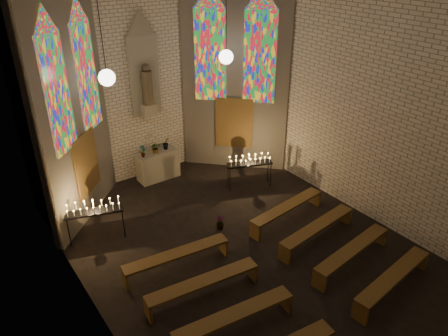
{
  "coord_description": "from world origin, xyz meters",
  "views": [
    {
      "loc": [
        -5.84,
        -6.66,
        7.43
      ],
      "look_at": [
        0.11,
        1.7,
        1.97
      ],
      "focal_mm": 35.0,
      "sensor_mm": 36.0,
      "label": 1
    }
  ],
  "objects_px": {
    "aisle_flower_pot": "(220,223)",
    "votive_stand_left": "(94,209)",
    "altar": "(158,165)",
    "votive_stand_right": "(250,162)"
  },
  "relations": [
    {
      "from": "aisle_flower_pot",
      "to": "votive_stand_left",
      "type": "distance_m",
      "value": 3.5
    },
    {
      "from": "altar",
      "to": "votive_stand_right",
      "type": "distance_m",
      "value": 3.19
    },
    {
      "from": "altar",
      "to": "aisle_flower_pot",
      "type": "xyz_separation_m",
      "value": [
        0.02,
        -3.68,
        -0.3
      ]
    },
    {
      "from": "aisle_flower_pot",
      "to": "votive_stand_right",
      "type": "distance_m",
      "value": 2.69
    },
    {
      "from": "votive_stand_right",
      "to": "votive_stand_left",
      "type": "bearing_deg",
      "value": -159.48
    },
    {
      "from": "votive_stand_right",
      "to": "altar",
      "type": "bearing_deg",
      "value": 156.44
    },
    {
      "from": "altar",
      "to": "votive_stand_left",
      "type": "xyz_separation_m",
      "value": [
        -3.0,
        -2.1,
        0.46
      ]
    },
    {
      "from": "altar",
      "to": "votive_stand_left",
      "type": "height_order",
      "value": "votive_stand_left"
    },
    {
      "from": "altar",
      "to": "aisle_flower_pot",
      "type": "bearing_deg",
      "value": -89.64
    },
    {
      "from": "altar",
      "to": "votive_stand_right",
      "type": "relative_size",
      "value": 0.93
    }
  ]
}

